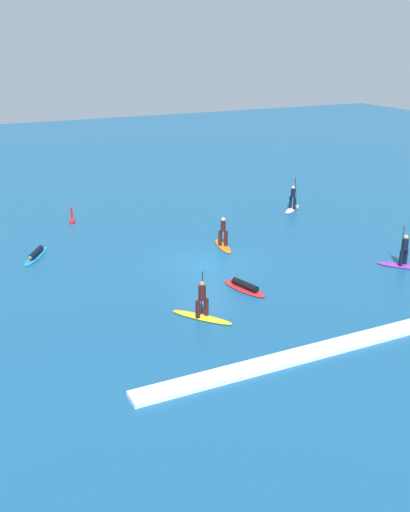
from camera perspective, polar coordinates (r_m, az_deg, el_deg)
The scene contains 9 objects.
ground_plane at distance 31.74m, azimuth 0.00°, elevation -0.84°, with size 120.00×120.00×0.00m, color #195684.
surfer_on_red_board at distance 28.70m, azimuth 3.83°, elevation -2.98°, with size 1.47×2.80×0.43m.
surfer_on_blue_board at distance 34.16m, azimuth -16.05°, elevation 0.17°, with size 2.10×3.00×0.39m.
surfer_on_white_board at distance 42.14m, azimuth 8.47°, elevation 5.13°, with size 2.28×1.97×2.39m.
surfer_on_yellow_board at distance 25.70m, azimuth -0.29°, elevation -5.13°, with size 2.22×2.67×2.07m.
surfer_on_orange_board at distance 34.28m, azimuth 1.76°, elevation 1.65°, with size 1.01×2.55×1.79m.
surfer_on_purple_board at distance 33.11m, azimuth 18.63°, elevation -0.22°, with size 2.40×2.41×2.14m.
marker_buoy at distance 39.69m, azimuth -12.74°, elevation 3.43°, with size 0.39×0.39×1.18m.
wave_crest at distance 23.66m, azimuth 11.00°, elevation -8.97°, with size 15.44×0.90×0.18m, color white.
Camera 1 is at (-12.70, -26.66, 11.63)m, focal length 41.33 mm.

